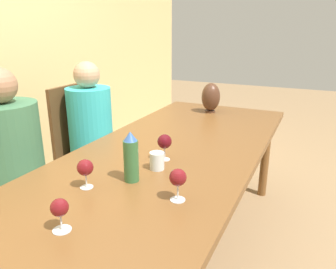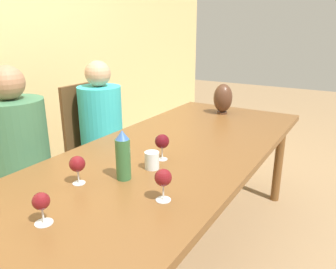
# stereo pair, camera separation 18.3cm
# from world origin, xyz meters

# --- Properties ---
(ground_plane) EXTENTS (14.00, 14.00, 0.00)m
(ground_plane) POSITION_xyz_m (0.00, 0.00, 0.00)
(ground_plane) COLOR #937551
(dining_table) EXTENTS (2.64, 0.98, 0.74)m
(dining_table) POSITION_xyz_m (0.00, 0.00, 0.68)
(dining_table) COLOR brown
(dining_table) RESTS_ON ground_plane
(water_bottle) EXTENTS (0.07, 0.07, 0.24)m
(water_bottle) POSITION_xyz_m (-0.32, -0.01, 0.86)
(water_bottle) COLOR #336638
(water_bottle) RESTS_ON dining_table
(water_tumbler) EXTENTS (0.07, 0.07, 0.09)m
(water_tumbler) POSITION_xyz_m (-0.16, -0.06, 0.78)
(water_tumbler) COLOR silver
(water_tumbler) RESTS_ON dining_table
(vase) EXTENTS (0.15, 0.15, 0.24)m
(vase) POSITION_xyz_m (1.06, 0.06, 0.87)
(vase) COLOR #4C2D1E
(vase) RESTS_ON dining_table
(wine_glass_0) EXTENTS (0.07, 0.07, 0.12)m
(wine_glass_0) POSITION_xyz_m (-0.76, 0.01, 0.83)
(wine_glass_0) COLOR silver
(wine_glass_0) RESTS_ON dining_table
(wine_glass_1) EXTENTS (0.07, 0.07, 0.14)m
(wine_glass_1) POSITION_xyz_m (-0.40, -0.27, 0.84)
(wine_glass_1) COLOR silver
(wine_glass_1) RESTS_ON dining_table
(wine_glass_2) EXTENTS (0.08, 0.08, 0.14)m
(wine_glass_2) POSITION_xyz_m (-0.03, -0.04, 0.84)
(wine_glass_2) COLOR silver
(wine_glass_2) RESTS_ON dining_table
(wine_glass_3) EXTENTS (0.07, 0.07, 0.13)m
(wine_glass_3) POSITION_xyz_m (-0.47, 0.14, 0.83)
(wine_glass_3) COLOR silver
(wine_glass_3) RESTS_ON dining_table
(chair_near) EXTENTS (0.44, 0.44, 1.00)m
(chair_near) POSITION_xyz_m (-0.32, 0.88, 0.52)
(chair_near) COLOR brown
(chair_near) RESTS_ON ground_plane
(chair_far) EXTENTS (0.44, 0.44, 1.00)m
(chair_far) POSITION_xyz_m (0.41, 0.88, 0.52)
(chair_far) COLOR brown
(chair_far) RESTS_ON ground_plane
(person_near) EXTENTS (0.36, 0.36, 1.22)m
(person_near) POSITION_xyz_m (-0.32, 0.78, 0.65)
(person_near) COLOR #2D2D38
(person_near) RESTS_ON ground_plane
(person_far) EXTENTS (0.33, 0.33, 1.19)m
(person_far) POSITION_xyz_m (0.41, 0.78, 0.64)
(person_far) COLOR #2D2D38
(person_far) RESTS_ON ground_plane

